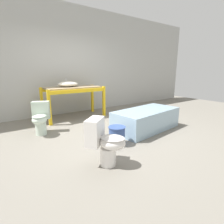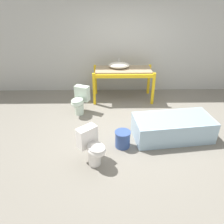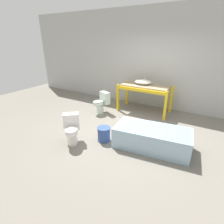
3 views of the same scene
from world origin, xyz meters
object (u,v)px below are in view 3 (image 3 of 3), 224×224
toilet_far (72,129)px  toilet_near (101,102)px  bathtub_main (152,137)px  bucket_white (104,134)px  sink_basin (143,82)px

toilet_far → toilet_near: bearing=62.6°
bathtub_main → toilet_far: 1.78m
toilet_near → toilet_far: (0.43, -1.83, 0.00)m
toilet_near → bucket_white: (0.98, -1.37, -0.18)m
sink_basin → bucket_white: bearing=-90.5°
sink_basin → toilet_far: size_ratio=0.84×
bathtub_main → toilet_near: 2.30m
sink_basin → bucket_white: (-0.02, -2.31, -0.77)m
bathtub_main → toilet_near: (-2.04, 1.07, 0.10)m
toilet_near → sink_basin: bearing=66.2°
toilet_far → bucket_white: 0.75m
bucket_white → bathtub_main: bearing=15.9°
bathtub_main → toilet_far: bearing=-161.9°
toilet_near → bathtub_main: bearing=-4.6°
toilet_near → toilet_far: 1.88m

